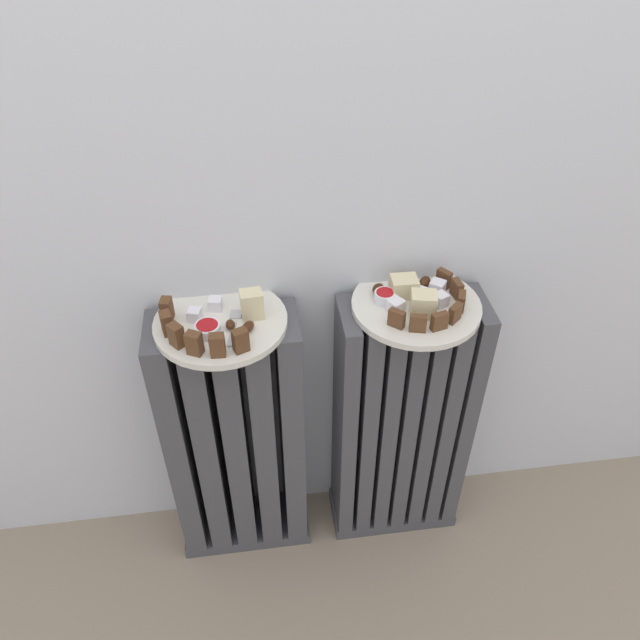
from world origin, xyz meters
The scene contains 36 objects.
ground_plane centered at (0.00, 0.00, 0.00)m, with size 6.00×6.00×0.00m, color gray.
radiator_left centered at (-0.17, 0.28, 0.31)m, with size 0.29×0.13×0.63m.
radiator_right centered at (0.17, 0.28, 0.31)m, with size 0.29×0.13×0.63m.
plate_left centered at (-0.17, 0.28, 0.63)m, with size 0.23×0.23×0.01m, color silver.
plate_right centered at (0.17, 0.28, 0.63)m, with size 0.23×0.23×0.01m, color silver.
dark_cake_slice_left_0 centered at (-0.26, 0.29, 0.66)m, with size 0.02×0.02×0.04m, color #56351E.
dark_cake_slice_left_1 centered at (-0.26, 0.26, 0.66)m, with size 0.02×0.02×0.04m, color #56351E.
dark_cake_slice_left_2 centered at (-0.24, 0.22, 0.66)m, with size 0.02×0.02×0.04m, color #56351E.
dark_cake_slice_left_3 centered at (-0.21, 0.20, 0.66)m, with size 0.02×0.02×0.04m, color #56351E.
dark_cake_slice_left_4 centered at (-0.18, 0.19, 0.66)m, with size 0.02×0.02×0.04m, color #56351E.
dark_cake_slice_left_5 centered at (-0.14, 0.20, 0.66)m, with size 0.02×0.02×0.04m, color #56351E.
marble_cake_slice_left_0 centered at (-0.12, 0.28, 0.67)m, with size 0.04×0.03×0.05m, color beige.
turkish_delight_left_0 centered at (-0.18, 0.31, 0.65)m, with size 0.02×0.02×0.02m, color white.
turkish_delight_left_1 centered at (-0.22, 0.29, 0.65)m, with size 0.02×0.02×0.02m, color white.
medjool_date_left_0 centered at (-0.16, 0.25, 0.65)m, with size 0.02×0.02×0.02m, color #3D1E0F.
medjool_date_left_1 centered at (-0.14, 0.22, 0.65)m, with size 0.02×0.02×0.02m, color #3D1E0F.
medjool_date_left_2 centered at (-0.13, 0.24, 0.65)m, with size 0.03×0.02×0.02m, color #3D1E0F.
jam_bowl_left centered at (-0.19, 0.25, 0.65)m, with size 0.04×0.04×0.02m.
dark_cake_slice_right_0 centered at (0.12, 0.22, 0.66)m, with size 0.03×0.01×0.03m, color #56351E.
dark_cake_slice_right_1 centered at (0.16, 0.21, 0.66)m, with size 0.03×0.01×0.03m, color #56351E.
dark_cake_slice_right_2 centered at (0.19, 0.21, 0.66)m, with size 0.03×0.01×0.03m, color #56351E.
dark_cake_slice_right_3 centered at (0.23, 0.22, 0.66)m, with size 0.03×0.01×0.03m, color #56351E.
dark_cake_slice_right_4 centered at (0.25, 0.25, 0.66)m, with size 0.03×0.01×0.03m, color #56351E.
dark_cake_slice_right_5 centered at (0.25, 0.29, 0.66)m, with size 0.03×0.01×0.03m, color #56351E.
dark_cake_slice_right_6 centered at (0.24, 0.32, 0.66)m, with size 0.03×0.01×0.03m, color #56351E.
marble_cake_slice_right_0 centered at (0.16, 0.31, 0.66)m, with size 0.05×0.04×0.04m, color beige.
marble_cake_slice_right_1 centered at (0.18, 0.25, 0.66)m, with size 0.04×0.04×0.04m, color beige.
turkish_delight_right_0 centered at (0.21, 0.27, 0.65)m, with size 0.02×0.02×0.02m, color white.
turkish_delight_right_1 centered at (0.13, 0.26, 0.65)m, with size 0.02×0.02×0.02m, color white.
turkish_delight_right_2 centered at (0.22, 0.30, 0.65)m, with size 0.03×0.03×0.03m, color white.
turkish_delight_right_3 centered at (0.18, 0.28, 0.65)m, with size 0.02×0.02×0.02m, color white.
medjool_date_right_0 centered at (0.17, 0.34, 0.65)m, with size 0.02×0.02×0.01m, color #3D1E0F.
medjool_date_right_1 centered at (0.20, 0.33, 0.65)m, with size 0.03×0.02×0.02m, color #3D1E0F.
medjool_date_right_3 centered at (0.11, 0.32, 0.65)m, with size 0.02×0.02×0.02m, color #3D1E0F.
jam_bowl_right centered at (0.12, 0.29, 0.65)m, with size 0.04×0.04×0.02m.
fork centered at (-0.15, 0.26, 0.64)m, with size 0.03×0.10×0.00m.
Camera 1 is at (-0.11, -0.56, 1.32)m, focal length 34.86 mm.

